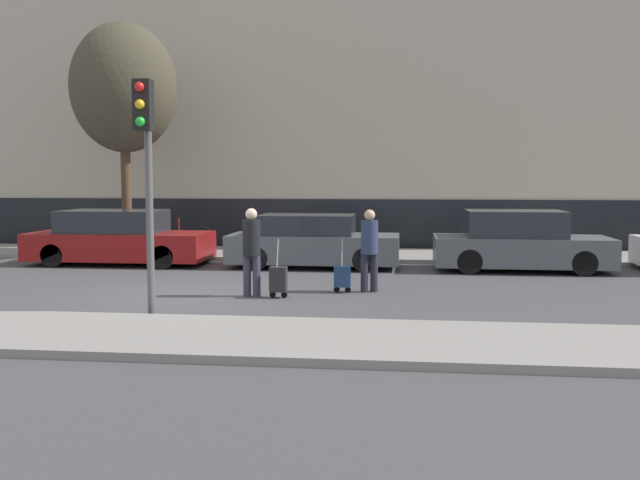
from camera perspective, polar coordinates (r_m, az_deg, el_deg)
ground_plane at (r=14.20m, az=-10.53°, el=-4.36°), size 80.00×80.00×0.00m
sidewalk_near at (r=10.73m, az=-16.55°, el=-7.22°), size 28.00×2.50×0.12m
sidewalk_far at (r=20.92m, az=-4.81°, el=-1.11°), size 28.00×3.00×0.12m
building_facade at (r=24.51m, az=-3.29°, el=15.89°), size 28.00×2.34×13.85m
parked_car_0 at (r=19.57m, az=-15.83°, el=0.08°), size 4.69×1.91×1.43m
parked_car_1 at (r=18.13m, az=-0.63°, el=-0.21°), size 4.31×1.71×1.35m
parked_car_2 at (r=18.15m, az=15.65°, el=-0.24°), size 4.22×1.79×1.48m
pedestrian_left at (r=13.76m, az=-5.50°, el=-0.53°), size 0.35×0.34×1.71m
trolley_left at (r=13.63m, az=-3.35°, el=-3.16°), size 0.34×0.29×1.14m
pedestrian_right at (r=14.27m, az=3.98°, el=-0.44°), size 0.34×0.34×1.66m
trolley_right at (r=14.22m, az=1.80°, el=-2.93°), size 0.34×0.29×1.08m
traffic_light at (r=11.76m, az=-13.76°, el=6.99°), size 0.28×0.47×3.83m
parked_bicycle at (r=21.81m, az=-10.74°, el=0.21°), size 1.77×0.06×0.96m
bare_tree_near_crossing at (r=21.44m, az=-15.42°, el=11.61°), size 3.00×3.00×6.55m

